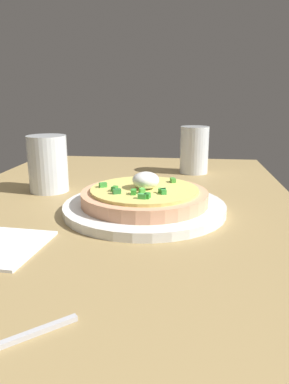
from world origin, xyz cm
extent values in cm
cube|color=#967C4D|center=(0.00, 0.00, 1.45)|extent=(104.60, 68.67, 2.90)
cylinder|color=white|center=(-1.47, -5.95, 3.64)|extent=(27.97, 27.97, 1.50)
cylinder|color=tan|center=(-1.47, -5.95, 5.48)|extent=(21.81, 21.81, 2.17)
cylinder|color=#DECE6A|center=(-1.47, -5.95, 6.82)|extent=(18.53, 18.53, 0.51)
ellipsoid|color=white|center=(-1.52, -6.17, 8.50)|extent=(4.61, 4.61, 2.86)
cube|color=green|center=(-7.82, -6.35, 7.47)|extent=(0.95, 1.37, 0.80)
cube|color=#2B872F|center=(-7.43, -7.10, 7.47)|extent=(1.40, 1.02, 0.80)
cube|color=#378E2F|center=(-3.92, -1.24, 7.47)|extent=(1.42, 1.05, 0.80)
cube|color=#55B04E|center=(-4.15, -9.15, 7.47)|extent=(0.83, 1.30, 0.80)
cube|color=green|center=(-4.68, -9.41, 7.47)|extent=(1.45, 1.13, 0.80)
cube|color=green|center=(-5.50, -4.65, 7.47)|extent=(1.33, 0.89, 0.80)
cube|color=#2F7A38|center=(-5.45, -1.91, 7.47)|extent=(1.26, 1.50, 0.80)
cube|color=green|center=(-1.65, 1.26, 7.47)|extent=(1.32, 1.51, 0.80)
cube|color=green|center=(3.30, -10.60, 7.47)|extent=(1.47, 1.18, 0.80)
cube|color=green|center=(1.45, -6.17, 7.47)|extent=(1.40, 1.51, 0.80)
cube|color=green|center=(1.80, -5.40, 7.47)|extent=(1.11, 1.44, 0.80)
cube|color=#53BC46|center=(-4.69, -5.95, 7.47)|extent=(1.49, 1.23, 0.80)
cylinder|color=silver|center=(9.70, 15.49, 8.70)|extent=(8.04, 8.04, 11.60)
cylinder|color=beige|center=(9.70, 15.49, 6.90)|extent=(7.07, 7.07, 7.21)
cylinder|color=silver|center=(31.42, -14.77, 8.80)|extent=(7.20, 7.20, 11.81)
cylinder|color=#BE7E30|center=(31.42, -14.77, 8.23)|extent=(6.33, 6.33, 9.88)
cube|color=#B7B7BC|center=(-36.15, 0.10, 3.15)|extent=(6.68, 7.38, 0.50)
camera|label=1|loc=(-60.61, -13.04, 22.83)|focal=33.69mm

